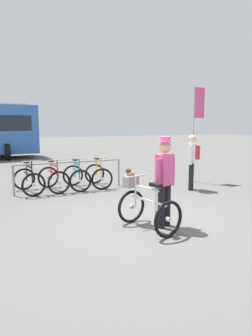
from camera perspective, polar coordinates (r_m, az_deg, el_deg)
ground_plane at (r=6.21m, az=4.39°, el=-10.09°), size 80.00×80.00×0.00m
bike_rack_rail at (r=9.03m, az=-10.50°, el=-0.08°), size 3.21×0.07×0.88m
racked_bike_black at (r=9.02m, az=-17.85°, el=-2.26°), size 0.78×1.17×0.97m
racked_bike_red at (r=9.14m, az=-13.50°, el=-1.95°), size 0.75×1.14×0.97m
racked_bike_teal at (r=9.31m, az=-9.30°, el=-1.65°), size 0.74×1.16×0.98m
racked_bike_yellow at (r=9.53m, az=-5.26°, el=-1.34°), size 0.80×1.18×0.97m
featured_bicycle at (r=5.73m, az=3.46°, el=-6.59°), size 0.86×1.25×1.09m
person_with_featured_bike at (r=5.74m, az=7.30°, el=-1.89°), size 0.50×0.32×1.72m
pedestrian_with_backpack at (r=9.18m, az=12.40°, el=1.72°), size 0.46×0.47×1.64m
banner_flag at (r=10.49m, az=13.21°, el=9.57°), size 0.45×0.05×3.20m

